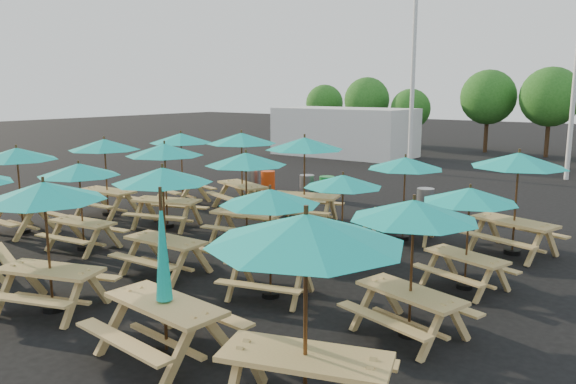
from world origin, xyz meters
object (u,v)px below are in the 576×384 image
Objects in this scene: picnic_unit_10 at (246,164)px; waste_bin_1 at (268,182)px; picnic_unit_16 at (306,242)px; picnic_unit_3 at (181,142)px; picnic_unit_6 at (165,155)px; picnic_unit_19 at (518,166)px; waste_bin_0 at (252,181)px; picnic_unit_7 at (242,143)px; picnic_unit_17 at (414,218)px; picnic_unit_12 at (164,289)px; picnic_unit_18 at (470,201)px; picnic_unit_1 at (17,159)px; picnic_unit_15 at (405,168)px; picnic_unit_11 at (304,149)px; picnic_unit_8 at (44,199)px; waste_bin_4 at (425,202)px; picnic_unit_14 at (343,186)px; picnic_unit_9 at (163,181)px; picnic_unit_5 at (79,175)px; waste_bin_3 at (327,188)px; picnic_unit_13 at (270,203)px; picnic_unit_2 at (105,149)px; waste_bin_2 at (307,187)px.

picnic_unit_10 reaches higher than waste_bin_1.
picnic_unit_3 is at bearing 124.38° from picnic_unit_16.
picnic_unit_10 is at bearing -14.40° from picnic_unit_6.
waste_bin_0 is at bearing -178.03° from picnic_unit_19.
picnic_unit_17 is (8.52, -5.74, -0.25)m from picnic_unit_7.
picnic_unit_18 is at bearing 69.76° from picnic_unit_12.
picnic_unit_3 is 5.93m from picnic_unit_10.
picnic_unit_15 is (8.73, 5.58, -0.15)m from picnic_unit_1.
picnic_unit_16 is (5.77, -8.30, 0.01)m from picnic_unit_11.
picnic_unit_8 reaches higher than waste_bin_1.
picnic_unit_15 is at bearing 131.01° from picnic_unit_17.
picnic_unit_12 is 11.28m from waste_bin_4.
picnic_unit_14 is 0.86× the size of picnic_unit_17.
waste_bin_1 is (-0.94, 5.85, -1.67)m from picnic_unit_6.
picnic_unit_3 is at bearing 168.68° from picnic_unit_17.
picnic_unit_12 is 2.86m from picnic_unit_16.
picnic_unit_14 is (2.62, 5.66, -0.30)m from picnic_unit_8.
picnic_unit_17 is at bearing -68.69° from waste_bin_4.
picnic_unit_9 is (3.14, -2.83, -0.08)m from picnic_unit_6.
picnic_unit_6 is at bearing 172.51° from picnic_unit_10.
picnic_unit_12 reaches higher than picnic_unit_18.
picnic_unit_1 is at bearing -152.86° from picnic_unit_6.
picnic_unit_14 is at bearing -8.85° from picnic_unit_7.
picnic_unit_5 reaches higher than picnic_unit_18.
picnic_unit_15 is (0.35, 2.53, 0.16)m from picnic_unit_14.
picnic_unit_11 reaches higher than waste_bin_0.
waste_bin_1 is at bearing 165.91° from picnic_unit_18.
picnic_unit_13 is at bearing -63.89° from waste_bin_3.
picnic_unit_19 is at bearing 46.93° from picnic_unit_13.
picnic_unit_7 reaches higher than picnic_unit_1.
picnic_unit_13 is (2.64, 0.27, -0.18)m from picnic_unit_9.
waste_bin_0 is (-1.82, 2.68, -1.77)m from picnic_unit_7.
picnic_unit_7 is at bearing 177.20° from picnic_unit_18.
picnic_unit_3 is at bearing 111.39° from picnic_unit_6.
picnic_unit_17 is at bearing -16.80° from picnic_unit_2.
picnic_unit_17 is (2.96, -2.83, 0.20)m from picnic_unit_14.
picnic_unit_7 reaches higher than picnic_unit_6.
picnic_unit_14 is (2.53, 3.08, -0.27)m from picnic_unit_9.
picnic_unit_11 is at bearing 45.63° from picnic_unit_1.
waste_bin_2 is at bearing 179.01° from waste_bin_4.
picnic_unit_10 is 6.27m from waste_bin_2.
picnic_unit_11 is (5.58, 5.57, 0.16)m from picnic_unit_1.
picnic_unit_18 is (8.50, -3.05, -0.42)m from picnic_unit_7.
waste_bin_0 is (-4.85, 8.66, -1.59)m from picnic_unit_9.
picnic_unit_11 is 3.30× the size of waste_bin_4.
waste_bin_1 is at bearing 125.53° from picnic_unit_11.
picnic_unit_6 is 8.10m from waste_bin_4.
picnic_unit_14 is at bearing 20.71° from picnic_unit_1.
picnic_unit_10 is 0.85× the size of picnic_unit_16.
picnic_unit_16 is (11.34, -2.73, 0.16)m from picnic_unit_1.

